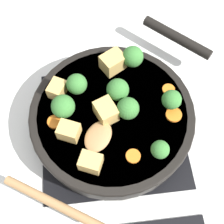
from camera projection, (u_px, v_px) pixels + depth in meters
name	position (u px, v px, depth m)	size (l,w,h in m)	color
ground_plane	(112.00, 129.00, 0.70)	(2.40, 2.40, 0.00)	silver
front_burner_grate	(112.00, 126.00, 0.69)	(0.31, 0.31, 0.03)	black
skillet_pan	(113.00, 117.00, 0.65)	(0.41, 0.42, 0.06)	black
wooden_spoon	(78.00, 173.00, 0.56)	(0.21, 0.23, 0.02)	#A87A4C
tofu_cube_center_large	(91.00, 162.00, 0.56)	(0.04, 0.03, 0.03)	tan
tofu_cube_near_handle	(69.00, 131.00, 0.59)	(0.04, 0.03, 0.03)	tan
tofu_cube_east_chunk	(113.00, 62.00, 0.66)	(0.05, 0.04, 0.04)	tan
tofu_cube_west_chunk	(106.00, 111.00, 0.61)	(0.05, 0.04, 0.04)	tan
tofu_cube_back_piece	(57.00, 89.00, 0.63)	(0.04, 0.03, 0.03)	tan
broccoli_floret_near_spoon	(118.00, 90.00, 0.62)	(0.05, 0.05, 0.05)	#709956
broccoli_floret_center_top	(63.00, 107.00, 0.60)	(0.05, 0.05, 0.05)	#709956
broccoli_floret_east_rim	(171.00, 99.00, 0.61)	(0.04, 0.04, 0.05)	#709956
broccoli_floret_west_rim	(133.00, 57.00, 0.65)	(0.05, 0.05, 0.05)	#709956
broccoli_floret_north_edge	(160.00, 150.00, 0.56)	(0.03, 0.03, 0.04)	#709956
broccoli_floret_south_cluster	(128.00, 109.00, 0.60)	(0.04, 0.04, 0.05)	#709956
broccoli_floret_mid_floret	(77.00, 84.00, 0.62)	(0.04, 0.04, 0.05)	#709956
carrot_slice_orange_thin	(174.00, 115.00, 0.62)	(0.03, 0.03, 0.01)	orange
carrot_slice_near_center	(133.00, 156.00, 0.58)	(0.03, 0.03, 0.01)	orange
carrot_slice_edge_slice	(168.00, 89.00, 0.65)	(0.03, 0.03, 0.01)	orange
carrot_slice_under_broccoli	(55.00, 122.00, 0.61)	(0.03, 0.03, 0.01)	orange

